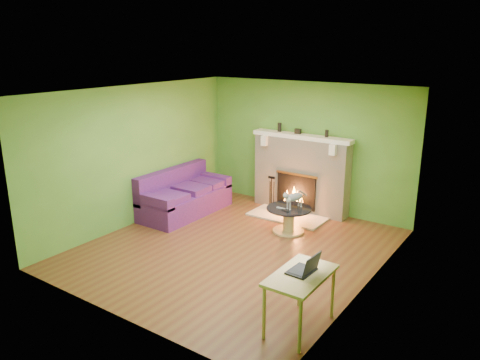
# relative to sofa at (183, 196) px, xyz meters

# --- Properties ---
(floor) EXTENTS (5.00, 5.00, 0.00)m
(floor) POSITION_rel_sofa_xyz_m (1.86, -0.83, -0.34)
(floor) COLOR brown
(floor) RESTS_ON ground
(ceiling) EXTENTS (5.00, 5.00, 0.00)m
(ceiling) POSITION_rel_sofa_xyz_m (1.86, -0.83, 2.26)
(ceiling) COLOR white
(ceiling) RESTS_ON wall_back
(wall_back) EXTENTS (5.00, 0.00, 5.00)m
(wall_back) POSITION_rel_sofa_xyz_m (1.86, 1.67, 0.96)
(wall_back) COLOR #447F29
(wall_back) RESTS_ON floor
(wall_front) EXTENTS (5.00, 0.00, 5.00)m
(wall_front) POSITION_rel_sofa_xyz_m (1.86, -3.33, 0.96)
(wall_front) COLOR #447F29
(wall_front) RESTS_ON floor
(wall_left) EXTENTS (0.00, 5.00, 5.00)m
(wall_left) POSITION_rel_sofa_xyz_m (-0.39, -0.83, 0.96)
(wall_left) COLOR #447F29
(wall_left) RESTS_ON floor
(wall_right) EXTENTS (0.00, 5.00, 5.00)m
(wall_right) POSITION_rel_sofa_xyz_m (4.11, -0.83, 0.96)
(wall_right) COLOR #447F29
(wall_right) RESTS_ON floor
(window_frame) EXTENTS (0.00, 1.20, 1.20)m
(window_frame) POSITION_rel_sofa_xyz_m (4.10, -1.73, 1.21)
(window_frame) COLOR silver
(window_frame) RESTS_ON wall_right
(window_pane) EXTENTS (0.00, 1.06, 1.06)m
(window_pane) POSITION_rel_sofa_xyz_m (4.09, -1.73, 1.21)
(window_pane) COLOR white
(window_pane) RESTS_ON wall_right
(fireplace) EXTENTS (2.10, 0.46, 1.58)m
(fireplace) POSITION_rel_sofa_xyz_m (1.86, 1.49, 0.43)
(fireplace) COLOR beige
(fireplace) RESTS_ON floor
(hearth) EXTENTS (1.50, 0.75, 0.03)m
(hearth) POSITION_rel_sofa_xyz_m (1.86, 0.97, -0.33)
(hearth) COLOR beige
(hearth) RESTS_ON floor
(mantel) EXTENTS (2.10, 0.28, 0.08)m
(mantel) POSITION_rel_sofa_xyz_m (1.86, 1.47, 1.20)
(mantel) COLOR white
(mantel) RESTS_ON fireplace
(sofa) EXTENTS (0.90, 1.97, 0.89)m
(sofa) POSITION_rel_sofa_xyz_m (0.00, 0.00, 0.00)
(sofa) COLOR #3F1757
(sofa) RESTS_ON floor
(coffee_table) EXTENTS (0.81, 0.81, 0.46)m
(coffee_table) POSITION_rel_sofa_xyz_m (2.24, 0.32, -0.08)
(coffee_table) COLOR tan
(coffee_table) RESTS_ON floor
(desk) EXTENTS (0.56, 0.96, 0.71)m
(desk) POSITION_rel_sofa_xyz_m (3.81, -2.25, 0.28)
(desk) COLOR tan
(desk) RESTS_ON floor
(cat) EXTENTS (0.37, 0.57, 0.34)m
(cat) POSITION_rel_sofa_xyz_m (2.32, 0.37, 0.28)
(cat) COLOR slate
(cat) RESTS_ON coffee_table
(remote_silver) EXTENTS (0.17, 0.06, 0.02)m
(remote_silver) POSITION_rel_sofa_xyz_m (2.14, 0.20, 0.13)
(remote_silver) COLOR gray
(remote_silver) RESTS_ON coffee_table
(remote_black) EXTENTS (0.16, 0.09, 0.02)m
(remote_black) POSITION_rel_sofa_xyz_m (2.26, 0.14, 0.12)
(remote_black) COLOR black
(remote_black) RESTS_ON coffee_table
(laptop) EXTENTS (0.32, 0.36, 0.26)m
(laptop) POSITION_rel_sofa_xyz_m (3.79, -2.20, 0.50)
(laptop) COLOR black
(laptop) RESTS_ON desk
(fire_tools) EXTENTS (0.19, 0.19, 0.70)m
(fire_tools) POSITION_rel_sofa_xyz_m (1.39, 1.12, 0.04)
(fire_tools) COLOR black
(fire_tools) RESTS_ON hearth
(mantel_vase_left) EXTENTS (0.08, 0.08, 0.18)m
(mantel_vase_left) POSITION_rel_sofa_xyz_m (1.33, 1.50, 1.33)
(mantel_vase_left) COLOR black
(mantel_vase_left) RESTS_ON mantel
(mantel_vase_right) EXTENTS (0.07, 0.07, 0.14)m
(mantel_vase_right) POSITION_rel_sofa_xyz_m (2.37, 1.50, 1.31)
(mantel_vase_right) COLOR black
(mantel_vase_right) RESTS_ON mantel
(mantel_box) EXTENTS (0.12, 0.08, 0.10)m
(mantel_box) POSITION_rel_sofa_xyz_m (1.75, 1.50, 1.29)
(mantel_box) COLOR black
(mantel_box) RESTS_ON mantel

